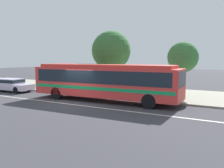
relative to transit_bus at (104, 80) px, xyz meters
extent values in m
plane|color=#3B3940|center=(-1.43, -1.53, -1.66)|extent=(120.00, 120.00, 0.00)
cube|color=#9E9989|center=(-1.43, 5.35, -1.60)|extent=(60.00, 8.00, 0.12)
cube|color=silver|center=(-1.43, -2.33, -1.66)|extent=(56.00, 0.16, 0.01)
cube|color=red|center=(-0.02, 0.00, -0.14)|extent=(11.95, 2.95, 2.19)
cube|color=red|center=(-0.02, 0.00, 1.07)|extent=(11.00, 2.61, 0.24)
cube|color=#19232D|center=(-0.02, 0.00, 0.30)|extent=(11.24, 2.95, 0.96)
cube|color=#169851|center=(-0.02, 0.00, -0.54)|extent=(11.72, 2.96, 0.24)
cube|color=#19232D|center=(5.87, 0.20, 0.30)|extent=(0.20, 2.24, 1.05)
cylinder|color=black|center=(3.98, 1.27, -1.16)|extent=(1.01, 0.31, 1.00)
cylinder|color=black|center=(4.06, -0.99, -1.16)|extent=(1.01, 0.31, 1.00)
cylinder|color=black|center=(-3.85, 1.00, -1.16)|extent=(1.01, 0.31, 1.00)
cylinder|color=black|center=(-3.78, -1.26, -1.16)|extent=(1.01, 0.31, 1.00)
cube|color=silver|center=(-10.91, 0.00, -1.15)|extent=(4.65, 2.11, 0.55)
cube|color=silver|center=(-11.14, -0.02, -0.62)|extent=(2.64, 1.76, 0.50)
cube|color=#19232D|center=(-11.14, -0.02, -0.60)|extent=(2.69, 1.78, 0.32)
cylinder|color=black|center=(-9.47, 0.89, -1.34)|extent=(0.65, 0.26, 0.64)
cylinder|color=black|center=(-9.36, -0.71, -1.34)|extent=(0.65, 0.26, 0.64)
cylinder|color=black|center=(-12.46, 0.70, -1.34)|extent=(0.65, 0.26, 0.64)
cylinder|color=#232F47|center=(-0.63, 2.96, -1.13)|extent=(0.14, 0.14, 0.83)
cylinder|color=#232F47|center=(-0.47, 2.99, -1.13)|extent=(0.14, 0.14, 0.83)
cylinder|color=gold|center=(-0.55, 2.97, -0.43)|extent=(0.39, 0.39, 0.56)
sphere|color=#C0B591|center=(-0.55, 2.97, -0.03)|extent=(0.23, 0.23, 0.23)
cylinder|color=navy|center=(-1.99, 3.04, -1.09)|extent=(0.14, 0.14, 0.90)
cylinder|color=navy|center=(-1.85, 2.96, -1.09)|extent=(0.14, 0.14, 0.90)
cylinder|color=#CA3D3D|center=(-1.92, 3.00, -0.35)|extent=(0.46, 0.46, 0.59)
sphere|color=#C29592|center=(-1.92, 3.00, 0.06)|extent=(0.22, 0.22, 0.22)
cylinder|color=#1B3646|center=(0.29, 2.68, -1.11)|extent=(0.14, 0.14, 0.87)
cylinder|color=#1B3646|center=(0.37, 2.54, -1.11)|extent=(0.14, 0.14, 0.87)
cylinder|color=gold|center=(0.33, 2.61, -0.38)|extent=(0.46, 0.46, 0.59)
sphere|color=tan|center=(0.33, 2.61, 0.02)|extent=(0.21, 0.21, 0.21)
cylinder|color=gray|center=(4.48, 1.67, -0.43)|extent=(0.08, 0.08, 2.22)
cube|color=yellow|center=(4.48, 1.67, 0.48)|extent=(0.14, 0.44, 0.56)
cylinder|color=brown|center=(-1.81, 4.24, -0.23)|extent=(0.35, 0.35, 2.63)
sphere|color=#316733|center=(-1.81, 4.24, 2.39)|extent=(3.72, 3.72, 3.72)
cylinder|color=brown|center=(4.82, 4.81, -0.34)|extent=(0.38, 0.38, 2.40)
sphere|color=#356D37|center=(4.82, 4.81, 1.76)|extent=(2.57, 2.57, 2.57)
camera|label=1|loc=(9.67, -15.82, 1.70)|focal=38.55mm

